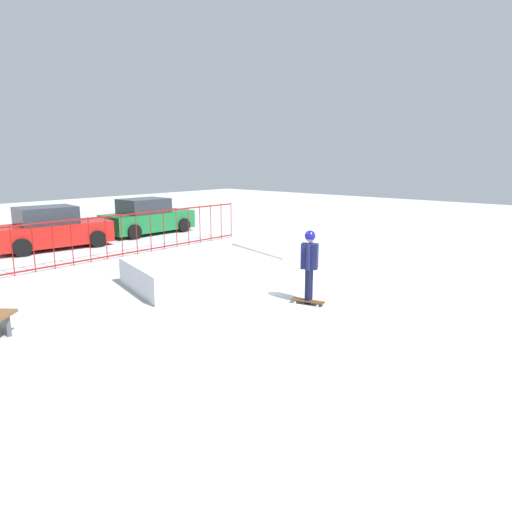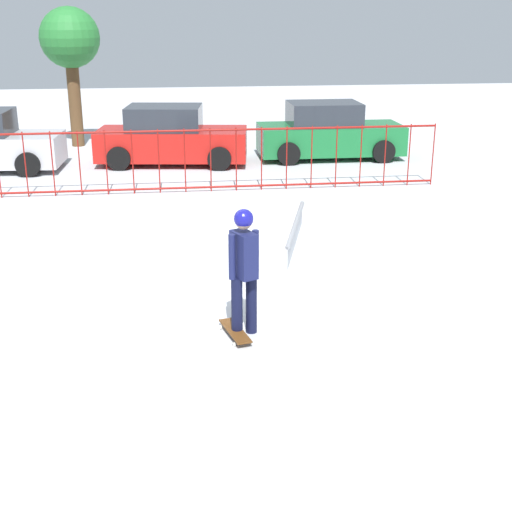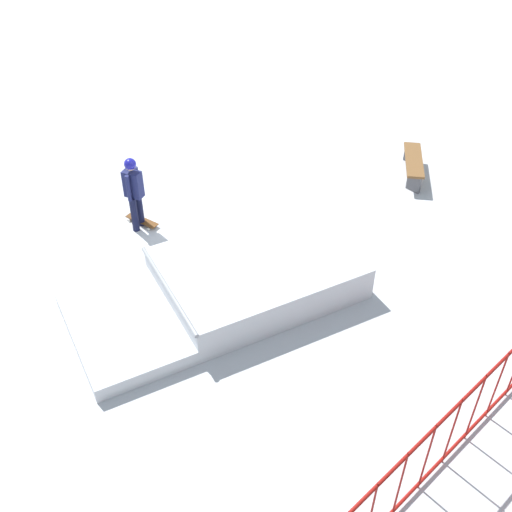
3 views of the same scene
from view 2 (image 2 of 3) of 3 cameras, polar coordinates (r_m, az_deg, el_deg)
ground_plane at (r=11.05m, az=-6.31°, el=-2.66°), size 60.00×60.00×0.00m
skate_ramp at (r=12.23m, az=-2.99°, el=1.19°), size 5.90×3.94×0.74m
skater at (r=9.14m, az=-0.98°, el=-0.56°), size 0.41×0.44×1.73m
skateboard at (r=9.42m, az=-1.70°, el=-6.06°), size 0.40×0.82×0.09m
perimeter_fence at (r=16.77m, az=-6.78°, el=7.66°), size 12.70×0.12×1.50m
parked_car_red at (r=20.02m, az=-6.89°, el=9.42°), size 4.28×2.33×1.60m
parked_car_green at (r=20.79m, az=5.85°, el=9.82°), size 4.10×1.92×1.60m
distant_tree at (r=23.08m, az=-14.74°, el=16.33°), size 1.82×1.82×4.20m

